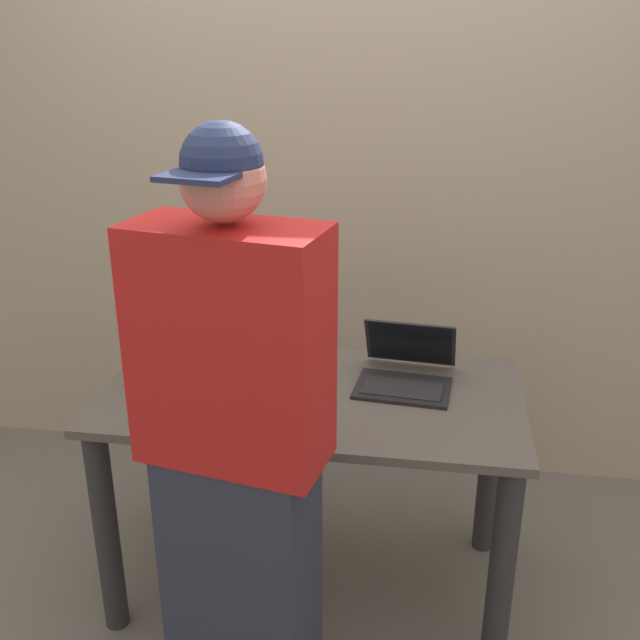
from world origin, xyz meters
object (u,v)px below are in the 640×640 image
at_px(beer_bottle_dark, 189,335).
at_px(laptop, 406,370).
at_px(person_figure, 236,462).
at_px(beer_bottle_brown, 184,361).
at_px(beer_bottle_green, 148,359).

bearing_deg(beer_bottle_dark, laptop, 1.16).
relative_size(beer_bottle_dark, person_figure, 0.19).
distance_m(laptop, beer_bottle_dark, 0.73).
bearing_deg(beer_bottle_dark, beer_bottle_brown, -77.53).
distance_m(beer_bottle_brown, person_figure, 0.57).
xyz_separation_m(laptop, person_figure, (-0.40, -0.66, 0.03)).
bearing_deg(beer_bottle_brown, laptop, 14.45).
bearing_deg(beer_bottle_brown, beer_bottle_green, 177.22).
relative_size(beer_bottle_green, beer_bottle_dark, 0.87).
distance_m(beer_bottle_green, beer_bottle_brown, 0.12).
height_order(laptop, person_figure, person_figure).
distance_m(beer_bottle_green, beer_bottle_dark, 0.18).
xyz_separation_m(beer_bottle_dark, person_figure, (0.33, -0.65, -0.05)).
height_order(beer_bottle_green, beer_bottle_brown, beer_bottle_brown).
bearing_deg(beer_bottle_green, beer_bottle_dark, 61.52).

